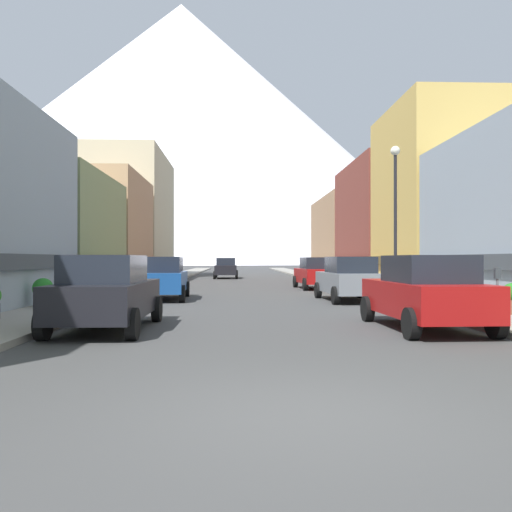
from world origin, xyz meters
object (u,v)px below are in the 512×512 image
(car_right_0, at_px, (425,292))
(car_right_1, at_px, (349,279))
(car_left_1, at_px, (162,278))
(pedestrian_0, at_px, (364,273))
(potted_plant_0, at_px, (512,299))
(car_left_0, at_px, (107,292))
(trash_bin_right, at_px, (457,292))
(streetlamp_right, at_px, (395,199))
(car_right_2, at_px, (316,273))
(potted_plant_1, at_px, (43,291))
(parking_meter_near, at_px, (497,286))
(car_driving_0, at_px, (226,268))

(car_right_0, height_order, car_right_1, same)
(car_left_1, relative_size, pedestrian_0, 2.75)
(potted_plant_0, bearing_deg, car_left_0, -170.22)
(trash_bin_right, xyz_separation_m, streetlamp_right, (-1.00, 3.26, 3.34))
(car_right_2, height_order, streetlamp_right, streetlamp_right)
(trash_bin_right, height_order, pedestrian_0, pedestrian_0)
(car_right_2, relative_size, potted_plant_1, 4.86)
(streetlamp_right, bearing_deg, trash_bin_right, -72.96)
(parking_meter_near, bearing_deg, trash_bin_right, 81.03)
(car_right_0, relative_size, car_right_1, 1.00)
(potted_plant_0, xyz_separation_m, pedestrian_0, (-0.75, 14.08, 0.33))
(car_right_0, xyz_separation_m, car_right_1, (0.00, 8.52, 0.00))
(car_driving_0, height_order, potted_plant_0, car_driving_0)
(parking_meter_near, distance_m, potted_plant_1, 13.54)
(streetlamp_right, bearing_deg, car_left_0, -141.54)
(car_right_2, relative_size, streetlamp_right, 0.77)
(car_driving_0, bearing_deg, car_left_0, -93.77)
(car_right_1, xyz_separation_m, trash_bin_right, (2.55, -4.38, -0.26))
(car_right_1, height_order, trash_bin_right, car_right_1)
(potted_plant_0, xyz_separation_m, streetlamp_right, (-1.65, 5.41, 3.42))
(car_left_0, bearing_deg, car_right_1, 47.79)
(car_driving_0, xyz_separation_m, parking_meter_near, (7.35, -33.20, 0.11))
(car_left_0, xyz_separation_m, pedestrian_0, (10.05, 15.94, -0.00))
(car_left_0, distance_m, pedestrian_0, 18.84)
(car_left_1, distance_m, potted_plant_1, 5.69)
(car_left_0, xyz_separation_m, parking_meter_near, (9.55, 0.21, 0.11))
(car_driving_0, height_order, pedestrian_0, car_driving_0)
(car_left_1, xyz_separation_m, potted_plant_0, (10.80, -7.57, -0.33))
(car_left_1, height_order, streetlamp_right, streetlamp_right)
(car_right_0, distance_m, car_right_1, 8.52)
(trash_bin_right, height_order, potted_plant_0, trash_bin_right)
(pedestrian_0, height_order, streetlamp_right, streetlamp_right)
(car_left_1, distance_m, pedestrian_0, 11.97)
(car_right_0, bearing_deg, pedestrian_0, 81.34)
(potted_plant_0, distance_m, streetlamp_right, 6.61)
(potted_plant_1, xyz_separation_m, streetlamp_right, (12.35, 2.53, 3.33))
(car_left_1, bearing_deg, trash_bin_right, -28.13)
(parking_meter_near, distance_m, potted_plant_0, 2.12)
(car_right_1, relative_size, parking_meter_near, 3.36)
(trash_bin_right, xyz_separation_m, potted_plant_1, (-13.35, 0.73, 0.01))
(car_right_2, height_order, potted_plant_0, car_right_2)
(potted_plant_0, height_order, streetlamp_right, streetlamp_right)
(car_left_0, bearing_deg, pedestrian_0, 57.77)
(car_left_1, xyz_separation_m, trash_bin_right, (10.15, -5.43, -0.26))
(trash_bin_right, distance_m, potted_plant_1, 13.37)
(potted_plant_1, relative_size, pedestrian_0, 0.57)
(car_left_1, height_order, potted_plant_1, car_left_1)
(parking_meter_near, height_order, potted_plant_0, parking_meter_near)
(potted_plant_0, bearing_deg, car_right_1, 116.12)
(car_right_0, distance_m, trash_bin_right, 4.87)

